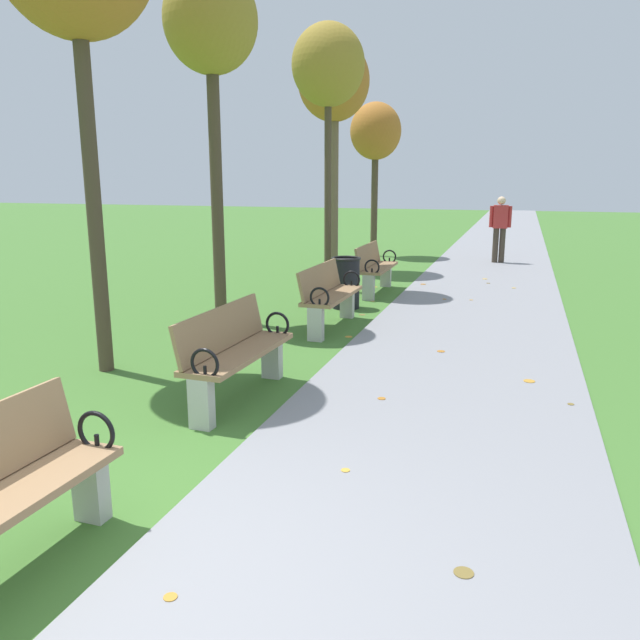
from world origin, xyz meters
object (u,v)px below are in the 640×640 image
tree_2 (211,29)px  tree_4 (334,86)px  tree_3 (328,68)px  tree_5 (376,133)px  park_bench_4 (375,267)px  park_bench_3 (329,295)px  pedestrian_walking (500,226)px  park_bench_2 (235,351)px  trash_bin (346,283)px

tree_2 → tree_4: tree_4 is taller
tree_3 → tree_5: (-0.36, 5.44, -0.78)m
tree_4 → tree_5: 3.05m
park_bench_4 → tree_4: (-1.58, 2.58, 3.56)m
park_bench_3 → tree_5: (-1.29, 8.42, 2.73)m
park_bench_3 → pedestrian_walking: pedestrian_walking is taller
park_bench_2 → park_bench_4: 6.02m
pedestrian_walking → tree_3: bearing=-121.1°
tree_3 → pedestrian_walking: size_ratio=2.94×
park_bench_2 → pedestrian_walking: pedestrian_walking is taller
park_bench_2 → tree_3: bearing=98.8°
tree_4 → trash_bin: (1.43, -4.07, -3.62)m
park_bench_2 → tree_2: bearing=118.8°
park_bench_3 → trash_bin: 1.44m
trash_bin → pedestrian_walking: bearing=71.5°
park_bench_2 → tree_3: 7.08m
park_bench_2 → park_bench_4: bearing=90.0°
park_bench_2 → tree_4: bearing=100.4°
tree_2 → tree_5: (0.39, 8.45, -0.86)m
park_bench_2 → tree_2: size_ratio=0.33×
tree_4 → trash_bin: size_ratio=5.96×
park_bench_2 → pedestrian_walking: 11.17m
tree_4 → pedestrian_walking: bearing=33.5°
tree_2 → trash_bin: (1.54, 1.46, -3.66)m
tree_2 → park_bench_4: bearing=60.2°
park_bench_3 → park_bench_4: same height
park_bench_2 → park_bench_3: size_ratio=1.01×
park_bench_4 → trash_bin: 1.50m
tree_4 → pedestrian_walking: size_ratio=3.09×
park_bench_3 → tree_2: tree_2 is taller
park_bench_3 → tree_3: (-0.94, 2.98, 3.51)m
park_bench_2 → tree_3: size_ratio=0.34×
tree_3 → tree_4: bearing=104.4°
park_bench_2 → tree_2: 5.02m
trash_bin → tree_4: bearing=109.4°
park_bench_2 → trash_bin: park_bench_2 is taller
tree_5 → park_bench_3: bearing=-81.3°
park_bench_2 → tree_5: (-1.29, 11.52, 2.73)m
park_bench_2 → tree_3: (-0.94, 6.08, 3.51)m
park_bench_2 → park_bench_4: (-0.00, 6.02, 0.00)m
tree_2 → pedestrian_walking: tree_2 is taller
park_bench_2 → pedestrian_walking: size_ratio=1.00×
park_bench_3 → park_bench_4: (-0.00, 2.92, 0.00)m
tree_5 → pedestrian_walking: tree_5 is taller
tree_3 → pedestrian_walking: tree_3 is taller
tree_3 → pedestrian_walking: (2.95, 4.90, -3.07)m
pedestrian_walking → tree_4: bearing=-146.5°
tree_2 → pedestrian_walking: (3.70, 7.91, -3.15)m
park_bench_3 → tree_3: tree_3 is taller
park_bench_3 → tree_2: bearing=-179.1°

